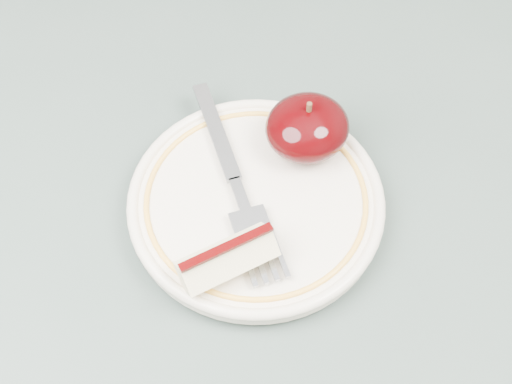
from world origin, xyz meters
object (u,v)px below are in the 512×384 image
plate (256,202)px  apple_half (307,127)px  fork (235,181)px  table (335,344)px

plate → apple_half: apple_half is taller
plate → fork: 0.02m
apple_half → fork: size_ratio=0.35×
table → apple_half: size_ratio=13.77×
apple_half → fork: (-0.07, -0.01, -0.02)m
plate → apple_half: (0.06, 0.03, 0.02)m
table → apple_half: bearing=73.3°
table → fork: bearing=104.8°
table → fork: fork is taller
table → plate: size_ratio=4.66×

